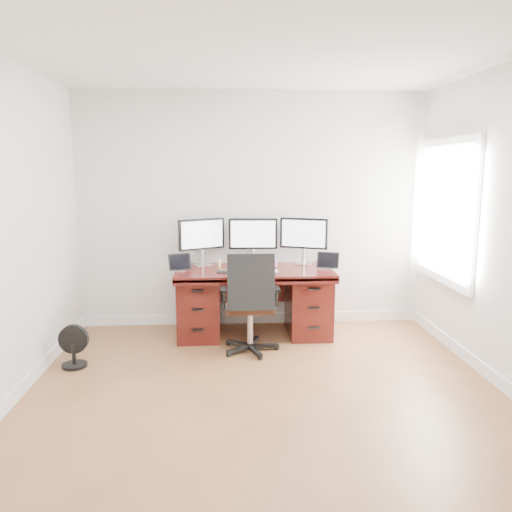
{
  "coord_description": "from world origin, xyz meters",
  "views": [
    {
      "loc": [
        -0.3,
        -3.53,
        1.84
      ],
      "look_at": [
        0.0,
        1.5,
        0.95
      ],
      "focal_mm": 35.0,
      "sensor_mm": 36.0,
      "label": 1
    }
  ],
  "objects": [
    {
      "name": "figurine_orange",
      "position": [
        -0.13,
        1.95,
        0.8
      ],
      "size": [
        0.04,
        0.04,
        0.09
      ],
      "color": "#FA8349",
      "rests_on": "desk"
    },
    {
      "name": "figurine_purple",
      "position": [
        0.25,
        1.95,
        0.8
      ],
      "size": [
        0.04,
        0.04,
        0.09
      ],
      "color": "#A06DD4",
      "rests_on": "desk"
    },
    {
      "name": "office_chair",
      "position": [
        -0.07,
        1.27,
        0.34
      ],
      "size": [
        0.59,
        0.55,
        1.04
      ],
      "rotation": [
        0.0,
        0.0,
        0.0
      ],
      "color": "black",
      "rests_on": "ground"
    },
    {
      "name": "phone",
      "position": [
        0.05,
        1.8,
        0.76
      ],
      "size": [
        0.14,
        0.08,
        0.01
      ],
      "primitive_type": "cube",
      "rotation": [
        0.0,
        0.0,
        0.1
      ],
      "color": "black",
      "rests_on": "desk"
    },
    {
      "name": "drawing_tablet",
      "position": [
        -0.3,
        1.67,
        0.76
      ],
      "size": [
        0.22,
        0.16,
        0.01
      ],
      "primitive_type": "cube",
      "rotation": [
        0.0,
        0.0,
        -0.17
      ],
      "color": "black",
      "rests_on": "desk"
    },
    {
      "name": "monitor_right",
      "position": [
        0.58,
        2.07,
        1.09
      ],
      "size": [
        0.52,
        0.24,
        0.53
      ],
      "rotation": [
        0.0,
        0.0,
        -0.39
      ],
      "color": "silver",
      "rests_on": "desk"
    },
    {
      "name": "monitor_left",
      "position": [
        -0.58,
        2.07,
        1.09
      ],
      "size": [
        0.5,
        0.29,
        0.53
      ],
      "rotation": [
        0.0,
        0.0,
        0.49
      ],
      "color": "silver",
      "rests_on": "desk"
    },
    {
      "name": "tablet_right",
      "position": [
        0.8,
        1.75,
        0.84
      ],
      "size": [
        0.25,
        0.15,
        0.19
      ],
      "rotation": [
        0.0,
        0.0,
        -0.36
      ],
      "color": "silver",
      "rests_on": "desk"
    },
    {
      "name": "desk",
      "position": [
        0.0,
        1.83,
        0.4
      ],
      "size": [
        1.7,
        0.8,
        0.75
      ],
      "color": "#42100D",
      "rests_on": "ground"
    },
    {
      "name": "figurine_pink",
      "position": [
        -0.23,
        1.95,
        0.8
      ],
      "size": [
        0.04,
        0.04,
        0.09
      ],
      "color": "pink",
      "rests_on": "desk"
    },
    {
      "name": "keyboard",
      "position": [
        0.05,
        1.61,
        0.76
      ],
      "size": [
        0.29,
        0.15,
        0.01
      ],
      "primitive_type": "cube",
      "rotation": [
        0.0,
        0.0,
        -0.14
      ],
      "color": "silver",
      "rests_on": "desk"
    },
    {
      "name": "ground",
      "position": [
        0.0,
        0.0,
        0.0
      ],
      "size": [
        4.5,
        4.5,
        0.0
      ],
      "primitive_type": "plane",
      "color": "brown",
      "rests_on": "ground"
    },
    {
      "name": "floor_fan",
      "position": [
        -1.74,
        1.0,
        0.19
      ],
      "size": [
        0.27,
        0.23,
        0.4
      ],
      "rotation": [
        0.0,
        0.0,
        -0.03
      ],
      "color": "black",
      "rests_on": "ground"
    },
    {
      "name": "trackpad",
      "position": [
        0.18,
        1.67,
        0.76
      ],
      "size": [
        0.14,
        0.14,
        0.01
      ],
      "primitive_type": "cube",
      "rotation": [
        0.0,
        0.0,
        0.06
      ],
      "color": "#B9BCC1",
      "rests_on": "desk"
    },
    {
      "name": "monitor_center",
      "position": [
        -0.0,
        2.07,
        1.09
      ],
      "size": [
        0.55,
        0.15,
        0.53
      ],
      "rotation": [
        0.0,
        0.0,
        -0.03
      ],
      "color": "silver",
      "rests_on": "desk"
    },
    {
      "name": "tablet_left",
      "position": [
        -0.8,
        1.75,
        0.84
      ],
      "size": [
        0.25,
        0.15,
        0.19
      ],
      "rotation": [
        0.0,
        0.0,
        0.35
      ],
      "color": "silver",
      "rests_on": "desk"
    },
    {
      "name": "figurine_yellow",
      "position": [
        -0.38,
        1.95,
        0.8
      ],
      "size": [
        0.04,
        0.04,
        0.09
      ],
      "color": "#E5D564",
      "rests_on": "desk"
    },
    {
      "name": "figurine_brown",
      "position": [
        0.11,
        1.95,
        0.8
      ],
      "size": [
        0.04,
        0.04,
        0.09
      ],
      "color": "#9A704C",
      "rests_on": "desk"
    },
    {
      "name": "back_wall",
      "position": [
        0.0,
        2.25,
        1.35
      ],
      "size": [
        4.0,
        0.1,
        2.7
      ],
      "primitive_type": "cube",
      "color": "silver",
      "rests_on": "ground"
    }
  ]
}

